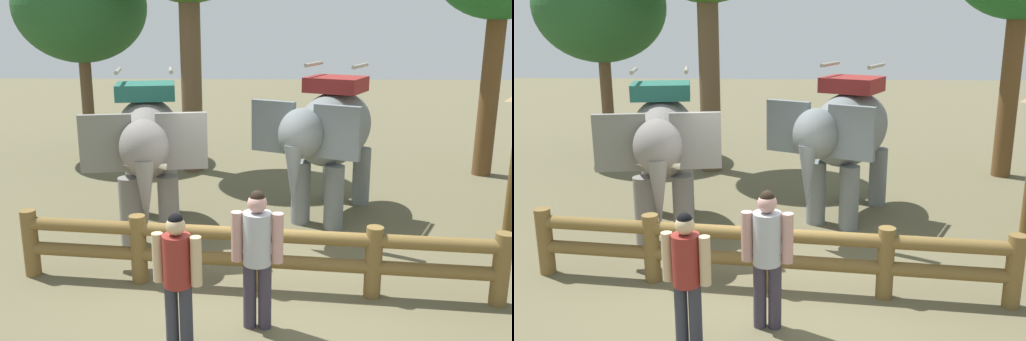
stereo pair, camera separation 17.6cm
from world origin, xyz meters
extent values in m
plane|color=brown|center=(0.00, 0.00, 0.00)|extent=(60.00, 60.00, 0.00)
cylinder|color=brown|center=(-3.41, 0.45, 0.53)|extent=(0.24, 0.24, 1.05)
cylinder|color=brown|center=(-1.70, 0.27, 0.53)|extent=(0.24, 0.24, 1.05)
cylinder|color=brown|center=(0.00, 0.08, 0.53)|extent=(0.24, 0.24, 1.05)
cylinder|color=brown|center=(1.70, -0.10, 0.53)|extent=(0.24, 0.24, 1.05)
cylinder|color=brown|center=(3.41, -0.28, 0.53)|extent=(0.24, 0.24, 1.05)
cylinder|color=brown|center=(0.00, 0.08, 0.45)|extent=(6.84, 0.93, 0.20)
cylinder|color=brown|center=(0.00, 0.08, 0.85)|extent=(6.84, 0.93, 0.20)
cylinder|color=slate|center=(-1.54, 1.87, 0.60)|extent=(0.36, 0.36, 1.21)
cylinder|color=slate|center=(-2.19, 1.75, 0.60)|extent=(0.36, 0.36, 1.21)
cylinder|color=slate|center=(-1.83, 3.47, 0.60)|extent=(0.36, 0.36, 1.21)
cylinder|color=slate|center=(-2.49, 3.35, 0.60)|extent=(0.36, 0.36, 1.21)
ellipsoid|color=slate|center=(-2.01, 2.61, 1.74)|extent=(1.68, 2.89, 1.41)
ellipsoid|color=slate|center=(-1.72, 1.03, 1.91)|extent=(0.92, 1.03, 0.86)
cube|color=slate|center=(-1.17, 1.25, 1.96)|extent=(0.81, 0.26, 0.91)
cube|color=slate|center=(-2.32, 1.03, 1.96)|extent=(0.81, 0.26, 0.91)
cone|color=slate|center=(-1.66, 0.72, 1.22)|extent=(0.32, 0.32, 1.11)
cone|color=beige|center=(-1.53, 0.83, 1.66)|extent=(0.38, 0.16, 0.15)
cone|color=beige|center=(-1.84, 0.78, 1.66)|extent=(0.38, 0.16, 0.15)
cube|color=#216152|center=(-2.01, 2.61, 2.58)|extent=(1.17, 1.08, 0.28)
cylinder|color=#A59E8C|center=(-1.56, 2.69, 2.94)|extent=(0.22, 0.81, 0.07)
cylinder|color=#A59E8C|center=(-2.47, 2.53, 2.94)|extent=(0.22, 0.81, 0.07)
cylinder|color=slate|center=(1.42, 2.62, 0.61)|extent=(0.37, 0.37, 1.22)
cylinder|color=slate|center=(0.82, 2.92, 0.61)|extent=(0.37, 0.37, 1.22)
cylinder|color=slate|center=(2.15, 4.11, 0.61)|extent=(0.37, 0.37, 1.22)
cylinder|color=slate|center=(1.54, 4.40, 0.61)|extent=(0.37, 0.37, 1.22)
ellipsoid|color=slate|center=(1.48, 3.51, 1.76)|extent=(2.31, 3.01, 1.43)
ellipsoid|color=slate|center=(0.77, 2.05, 1.94)|extent=(1.10, 1.17, 0.87)
cube|color=slate|center=(1.35, 1.89, 1.99)|extent=(0.79, 0.47, 0.92)
cube|color=slate|center=(0.28, 2.41, 1.99)|extent=(0.79, 0.47, 0.92)
cone|color=slate|center=(0.62, 1.76, 1.24)|extent=(0.33, 0.33, 1.12)
cube|color=maroon|center=(1.48, 3.51, 2.61)|extent=(1.34, 1.28, 0.29)
cylinder|color=#A59E8C|center=(1.90, 3.31, 2.98)|extent=(0.43, 0.77, 0.07)
cylinder|color=#A59E8C|center=(1.06, 3.72, 2.98)|extent=(0.43, 0.77, 0.07)
cylinder|color=#2E303C|center=(-0.73, -1.50, 0.41)|extent=(0.16, 0.16, 0.82)
cylinder|color=#2E303C|center=(-0.91, -1.46, 0.41)|extent=(0.16, 0.16, 0.82)
cylinder|color=maroon|center=(-0.82, -1.48, 1.13)|extent=(0.40, 0.40, 0.63)
cylinder|color=tan|center=(-0.59, -1.54, 1.15)|extent=(0.13, 0.13, 0.60)
cylinder|color=tan|center=(-1.05, -1.43, 1.15)|extent=(0.13, 0.13, 0.60)
sphere|color=tan|center=(-0.82, -1.48, 1.56)|extent=(0.23, 0.23, 0.23)
sphere|color=black|center=(-0.82, -1.48, 1.62)|extent=(0.18, 0.18, 0.18)
cylinder|color=#37303F|center=(0.19, -0.99, 0.44)|extent=(0.17, 0.17, 0.88)
cylinder|color=#37303F|center=(0.00, -0.97, 0.44)|extent=(0.17, 0.17, 0.88)
cylinder|color=#ADB2B9|center=(0.09, -0.98, 1.21)|extent=(0.38, 0.38, 0.67)
cylinder|color=tan|center=(0.35, -1.00, 1.23)|extent=(0.14, 0.14, 0.64)
cylinder|color=tan|center=(-0.16, -0.96, 1.23)|extent=(0.14, 0.14, 0.64)
sphere|color=tan|center=(0.09, -0.98, 1.67)|extent=(0.24, 0.24, 0.24)
sphere|color=black|center=(0.09, -0.98, 1.74)|extent=(0.19, 0.19, 0.19)
cylinder|color=brown|center=(5.58, 6.62, 2.14)|extent=(0.46, 0.46, 4.29)
cylinder|color=brown|center=(-1.79, 6.81, 2.33)|extent=(0.52, 0.52, 4.66)
cylinder|color=brown|center=(-5.00, 8.41, 1.59)|extent=(0.33, 0.33, 3.18)
ellipsoid|color=#225326|center=(-5.00, 8.41, 4.17)|extent=(3.58, 3.58, 3.04)
camera|label=1|loc=(0.28, -7.54, 3.84)|focal=39.94mm
camera|label=2|loc=(0.46, -7.53, 3.84)|focal=39.94mm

